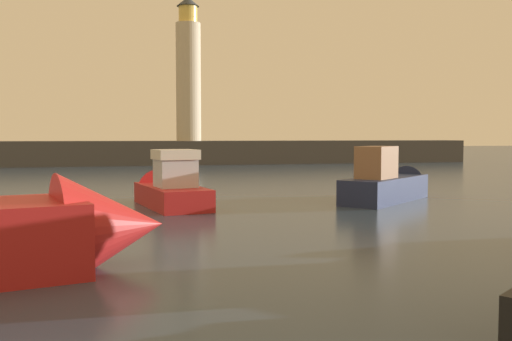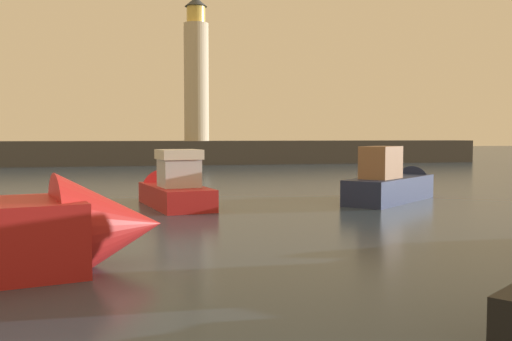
{
  "view_description": "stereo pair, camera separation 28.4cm",
  "coord_description": "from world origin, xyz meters",
  "px_view_note": "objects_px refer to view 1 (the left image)",
  "views": [
    {
      "loc": [
        -3.66,
        -1.03,
        2.88
      ],
      "look_at": [
        0.0,
        13.93,
        1.94
      ],
      "focal_mm": 40.42,
      "sensor_mm": 36.0,
      "label": 1
    },
    {
      "loc": [
        -3.39,
        -1.09,
        2.88
      ],
      "look_at": [
        0.0,
        13.93,
        1.94
      ],
      "focal_mm": 40.42,
      "sensor_mm": 36.0,
      "label": 2
    }
  ],
  "objects_px": {
    "lighthouse": "(188,73)",
    "motorboat_1": "(392,183)",
    "motorboat_5": "(165,189)",
    "mooring_buoy": "(92,210)"
  },
  "relations": [
    {
      "from": "lighthouse",
      "to": "motorboat_1",
      "type": "distance_m",
      "value": 34.96
    },
    {
      "from": "motorboat_5",
      "to": "mooring_buoy",
      "type": "height_order",
      "value": "motorboat_5"
    },
    {
      "from": "motorboat_5",
      "to": "motorboat_1",
      "type": "bearing_deg",
      "value": -4.28
    },
    {
      "from": "lighthouse",
      "to": "motorboat_1",
      "type": "xyz_separation_m",
      "value": [
        4.84,
        -33.62,
        -8.25
      ]
    },
    {
      "from": "motorboat_1",
      "to": "lighthouse",
      "type": "bearing_deg",
      "value": 98.2
    },
    {
      "from": "mooring_buoy",
      "to": "lighthouse",
      "type": "bearing_deg",
      "value": 77.95
    },
    {
      "from": "motorboat_1",
      "to": "motorboat_5",
      "type": "height_order",
      "value": "motorboat_1"
    },
    {
      "from": "motorboat_1",
      "to": "motorboat_5",
      "type": "xyz_separation_m",
      "value": [
        -9.94,
        0.74,
        -0.08
      ]
    },
    {
      "from": "lighthouse",
      "to": "motorboat_5",
      "type": "bearing_deg",
      "value": -98.81
    },
    {
      "from": "motorboat_1",
      "to": "mooring_buoy",
      "type": "distance_m",
      "value": 13.17
    }
  ]
}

